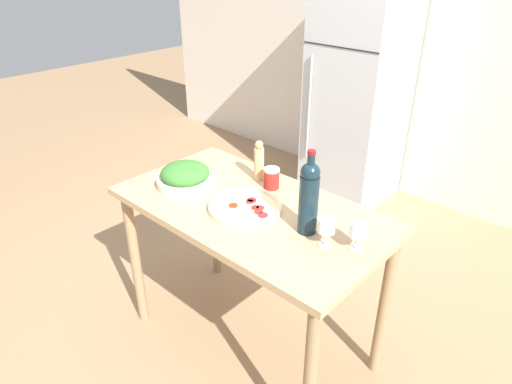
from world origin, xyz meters
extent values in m
plane|color=#9E7A56|center=(0.00, 0.00, 0.00)|extent=(14.00, 14.00, 0.00)
cube|color=silver|center=(0.00, 2.24, 1.30)|extent=(6.40, 0.06, 2.60)
cube|color=#B7BCC1|center=(-0.56, 1.87, 0.92)|extent=(0.65, 0.66, 1.84)
cube|color=black|center=(-0.56, 1.54, 1.32)|extent=(0.63, 0.01, 0.01)
cylinder|color=#B2B2B7|center=(-0.79, 1.52, 0.83)|extent=(0.02, 0.02, 0.83)
cube|color=tan|center=(0.00, 0.00, 0.86)|extent=(1.32, 0.72, 0.04)
cylinder|color=#967A55|center=(-0.60, -0.30, 0.42)|extent=(0.06, 0.06, 0.85)
cylinder|color=#967A55|center=(0.60, -0.30, 0.42)|extent=(0.06, 0.06, 0.85)
cylinder|color=#967A55|center=(-0.60, 0.30, 0.42)|extent=(0.06, 0.06, 0.85)
cylinder|color=#967A55|center=(0.60, 0.30, 0.42)|extent=(0.06, 0.06, 0.85)
cylinder|color=#142833|center=(0.33, 0.01, 1.01)|extent=(0.08, 0.08, 0.26)
sphere|color=#142833|center=(0.33, 0.01, 1.16)|extent=(0.08, 0.08, 0.08)
cylinder|color=#142833|center=(0.33, 0.01, 1.20)|extent=(0.03, 0.03, 0.08)
cylinder|color=maroon|center=(0.33, 0.01, 1.25)|extent=(0.04, 0.04, 0.02)
cylinder|color=silver|center=(0.44, -0.03, 0.88)|extent=(0.06, 0.06, 0.00)
cylinder|color=silver|center=(0.44, -0.03, 0.92)|extent=(0.01, 0.01, 0.06)
cylinder|color=white|center=(0.44, -0.03, 0.98)|extent=(0.07, 0.07, 0.06)
cylinder|color=maroon|center=(0.44, -0.03, 0.96)|extent=(0.06, 0.06, 0.02)
cylinder|color=silver|center=(0.55, 0.03, 0.88)|extent=(0.06, 0.06, 0.00)
cylinder|color=silver|center=(0.55, 0.03, 0.92)|extent=(0.01, 0.01, 0.06)
cylinder|color=white|center=(0.55, 0.03, 0.98)|extent=(0.07, 0.07, 0.06)
cylinder|color=maroon|center=(0.55, 0.03, 0.96)|extent=(0.06, 0.06, 0.01)
cylinder|color=tan|center=(-0.16, 0.23, 0.97)|extent=(0.05, 0.05, 0.18)
sphere|color=tan|center=(-0.16, 0.23, 1.08)|extent=(0.04, 0.04, 0.04)
cylinder|color=silver|center=(-0.38, -0.08, 0.91)|extent=(0.29, 0.29, 0.05)
ellipsoid|color=#38752D|center=(-0.38, -0.08, 0.95)|extent=(0.25, 0.25, 0.10)
cylinder|color=beige|center=(0.00, -0.04, 0.89)|extent=(0.35, 0.35, 0.02)
torus|color=beige|center=(0.00, -0.04, 0.90)|extent=(0.35, 0.35, 0.02)
cylinder|color=red|center=(0.07, -0.01, 0.90)|extent=(0.04, 0.04, 0.01)
cylinder|color=red|center=(0.12, -0.05, 0.90)|extent=(0.05, 0.05, 0.01)
cylinder|color=red|center=(-0.01, 0.00, 0.90)|extent=(0.04, 0.04, 0.01)
cylinder|color=red|center=(-0.01, 0.02, 0.90)|extent=(0.05, 0.05, 0.01)
cylinder|color=red|center=(0.05, -0.02, 0.90)|extent=(0.04, 0.04, 0.01)
cylinder|color=red|center=(0.09, -0.04, 0.90)|extent=(0.04, 0.04, 0.01)
cylinder|color=red|center=(-0.04, -0.08, 0.90)|extent=(0.04, 0.04, 0.01)
cylinder|color=#B2231E|center=(-0.05, 0.21, 0.93)|extent=(0.08, 0.08, 0.10)
cylinder|color=white|center=(-0.05, 0.21, 0.98)|extent=(0.08, 0.08, 0.01)
camera|label=1|loc=(1.28, -1.36, 1.97)|focal=32.00mm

